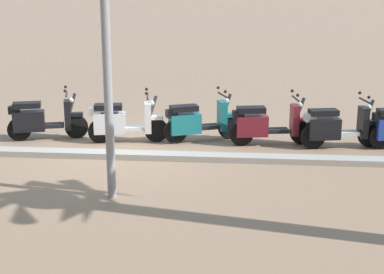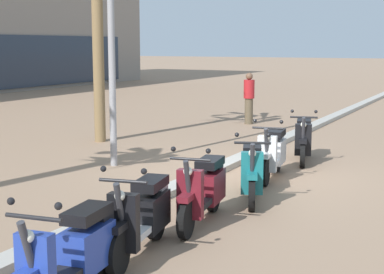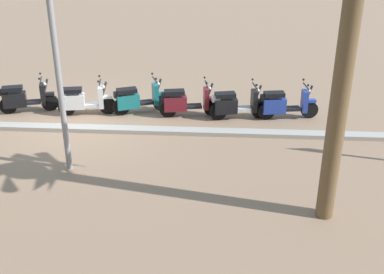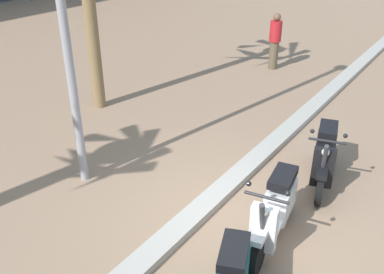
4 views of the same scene
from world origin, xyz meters
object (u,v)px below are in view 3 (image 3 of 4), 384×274
Objects in this scene: scooter_maroon_last_in_row at (185,102)px; scooter_black_tail_end at (24,98)px; scooter_black_lead_nearest at (234,105)px; scooter_blue_second_in_line at (283,104)px; scooter_white_far_back at (82,100)px; scooter_teal_gap_after_mid at (137,99)px.

scooter_maroon_last_in_row and scooter_black_tail_end have the same top height.
scooter_maroon_last_in_row is 4.97m from scooter_black_tail_end.
scooter_black_lead_nearest is at bearing 179.30° from scooter_black_tail_end.
scooter_blue_second_in_line and scooter_white_far_back have the same top height.
scooter_maroon_last_in_row is (2.95, 0.01, -0.00)m from scooter_blue_second_in_line.
scooter_black_lead_nearest is 1.02× the size of scooter_black_tail_end.
scooter_blue_second_in_line and scooter_black_lead_nearest have the same top height.
scooter_maroon_last_in_row is 1.09× the size of scooter_teal_gap_after_mid.
scooter_black_lead_nearest is (1.46, 0.11, -0.00)m from scooter_blue_second_in_line.
scooter_black_lead_nearest is at bearing 4.19° from scooter_blue_second_in_line.
scooter_black_lead_nearest and scooter_maroon_last_in_row have the same top height.
scooter_teal_gap_after_mid is 0.97× the size of scooter_white_far_back.
scooter_blue_second_in_line and scooter_maroon_last_in_row have the same top height.
scooter_black_lead_nearest is 6.45m from scooter_black_tail_end.
scooter_maroon_last_in_row and scooter_teal_gap_after_mid have the same top height.
scooter_maroon_last_in_row is 1.05× the size of scooter_white_far_back.
scooter_teal_gap_after_mid is at bearing -177.28° from scooter_black_tail_end.
scooter_black_tail_end is (3.47, 0.17, 0.01)m from scooter_teal_gap_after_mid.
scooter_teal_gap_after_mid is 1.65m from scooter_white_far_back.
scooter_blue_second_in_line is at bearing -175.81° from scooter_black_lead_nearest.
scooter_blue_second_in_line is at bearing -179.83° from scooter_maroon_last_in_row.
scooter_maroon_last_in_row is 1.07× the size of scooter_black_tail_end.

